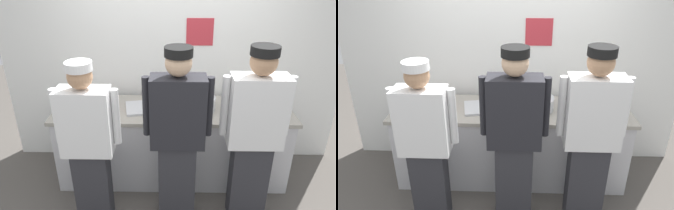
{
  "view_description": "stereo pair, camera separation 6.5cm",
  "coord_description": "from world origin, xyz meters",
  "views": [
    {
      "loc": [
        -0.0,
        -2.71,
        2.41
      ],
      "look_at": [
        -0.06,
        0.33,
        0.95
      ],
      "focal_mm": 33.51,
      "sensor_mm": 36.0,
      "label": 1
    },
    {
      "loc": [
        0.06,
        -2.71,
        2.41
      ],
      "look_at": [
        -0.06,
        0.33,
        0.95
      ],
      "focal_mm": 33.51,
      "sensor_mm": 36.0,
      "label": 2
    }
  ],
  "objects": [
    {
      "name": "prep_counter",
      "position": [
        0.0,
        0.38,
        0.45
      ],
      "size": [
        2.58,
        0.72,
        0.89
      ],
      "color": "silver",
      "rests_on": "ground"
    },
    {
      "name": "ramekin_red_sauce",
      "position": [
        0.73,
        0.56,
        0.91
      ],
      "size": [
        0.09,
        0.09,
        0.04
      ],
      "color": "white",
      "rests_on": "prep_counter"
    },
    {
      "name": "ramekin_green_sauce",
      "position": [
        1.05,
        0.54,
        0.92
      ],
      "size": [
        0.09,
        0.09,
        0.05
      ],
      "color": "white",
      "rests_on": "prep_counter"
    },
    {
      "name": "chef_far_right",
      "position": [
        0.74,
        -0.25,
        0.95
      ],
      "size": [
        0.63,
        0.24,
        1.76
      ],
      "color": "#2D2D33",
      "rests_on": "ground"
    },
    {
      "name": "ramekin_yellow_sauce",
      "position": [
        -0.82,
        0.55,
        0.92
      ],
      "size": [
        0.1,
        0.1,
        0.05
      ],
      "color": "white",
      "rests_on": "prep_counter"
    },
    {
      "name": "sheet_tray",
      "position": [
        -0.25,
        0.38,
        0.9
      ],
      "size": [
        0.58,
        0.43,
        0.02
      ],
      "primitive_type": "cube",
      "rotation": [
        0.0,
        0.0,
        0.18
      ],
      "color": "#B7BABF",
      "rests_on": "prep_counter"
    },
    {
      "name": "wall_back",
      "position": [
        0.0,
        0.87,
        1.39
      ],
      "size": [
        4.05,
        0.11,
        2.79
      ],
      "color": "white",
      "rests_on": "ground"
    },
    {
      "name": "plate_stack_front",
      "position": [
        -1.01,
        0.47,
        0.92
      ],
      "size": [
        0.23,
        0.23,
        0.06
      ],
      "color": "white",
      "rests_on": "prep_counter"
    },
    {
      "name": "chef_near_left",
      "position": [
        -0.76,
        -0.31,
        0.88
      ],
      "size": [
        0.6,
        0.24,
        1.64
      ],
      "color": "#2D2D33",
      "rests_on": "ground"
    },
    {
      "name": "mixing_bowl_steel",
      "position": [
        0.27,
        0.38,
        0.96
      ],
      "size": [
        0.39,
        0.39,
        0.14
      ],
      "primitive_type": "cylinder",
      "color": "#B7BABF",
      "rests_on": "prep_counter"
    },
    {
      "name": "squeeze_bottle_primary",
      "position": [
        -0.68,
        0.37,
        0.98
      ],
      "size": [
        0.06,
        0.06,
        0.18
      ],
      "color": "red",
      "rests_on": "prep_counter"
    },
    {
      "name": "ground_plane",
      "position": [
        0.0,
        0.0,
        0.0
      ],
      "size": [
        9.0,
        9.0,
        0.0
      ],
      "primitive_type": "plane",
      "color": "#514C47"
    },
    {
      "name": "deli_cup",
      "position": [
        -1.08,
        0.23,
        0.94
      ],
      "size": [
        0.09,
        0.09,
        0.1
      ],
      "primitive_type": "cylinder",
      "color": "white",
      "rests_on": "prep_counter"
    },
    {
      "name": "chef_center",
      "position": [
        0.04,
        -0.25,
        0.94
      ],
      "size": [
        0.63,
        0.24,
        1.75
      ],
      "color": "#2D2D33",
      "rests_on": "ground"
    }
  ]
}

